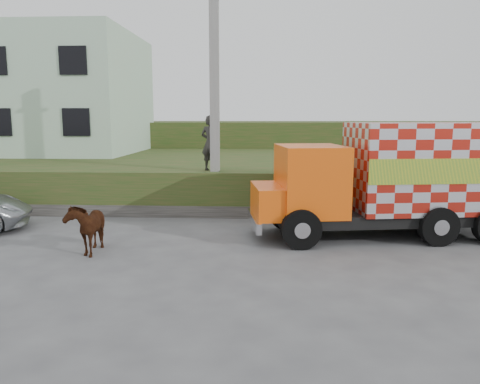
# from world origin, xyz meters

# --- Properties ---
(ground) EXTENTS (120.00, 120.00, 0.00)m
(ground) POSITION_xyz_m (0.00, 0.00, 0.00)
(ground) COLOR #474749
(ground) RESTS_ON ground
(embankment) EXTENTS (40.00, 12.00, 1.50)m
(embankment) POSITION_xyz_m (0.00, 10.00, 0.75)
(embankment) COLOR #224818
(embankment) RESTS_ON ground
(embankment_far) EXTENTS (40.00, 12.00, 3.00)m
(embankment_far) POSITION_xyz_m (0.00, 22.00, 1.50)
(embankment_far) COLOR #224818
(embankment_far) RESTS_ON ground
(retaining_strip) EXTENTS (16.00, 0.50, 0.40)m
(retaining_strip) POSITION_xyz_m (-2.00, 4.20, 0.20)
(retaining_strip) COLOR #595651
(retaining_strip) RESTS_ON ground
(building) EXTENTS (10.00, 8.00, 6.00)m
(building) POSITION_xyz_m (-11.00, 13.00, 4.50)
(building) COLOR #A9C6AA
(building) RESTS_ON embankment
(utility_pole) EXTENTS (1.20, 0.30, 8.00)m
(utility_pole) POSITION_xyz_m (-1.00, 4.60, 4.08)
(utility_pole) COLOR gray
(utility_pole) RESTS_ON ground
(cargo_truck) EXTENTS (7.33, 3.29, 3.16)m
(cargo_truck) POSITION_xyz_m (4.29, 1.93, 1.63)
(cargo_truck) COLOR black
(cargo_truck) RESTS_ON ground
(cow) EXTENTS (0.83, 1.59, 1.30)m
(cow) POSITION_xyz_m (-3.70, -0.07, 0.65)
(cow) COLOR #371B0D
(cow) RESTS_ON ground
(pedestrian) EXTENTS (0.80, 0.65, 1.88)m
(pedestrian) POSITION_xyz_m (-1.18, 4.80, 2.44)
(pedestrian) COLOR #2C2927
(pedestrian) RESTS_ON embankment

